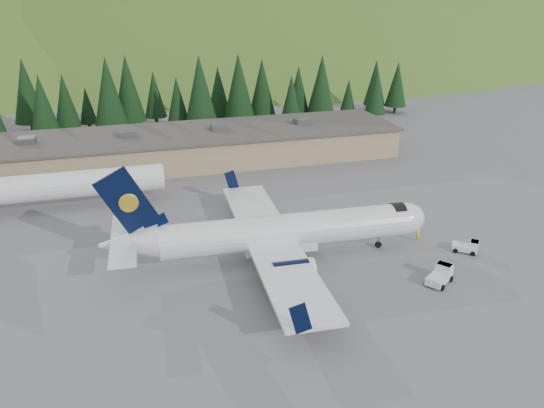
{
  "coord_description": "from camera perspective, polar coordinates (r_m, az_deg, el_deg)",
  "views": [
    {
      "loc": [
        -16.21,
        -48.83,
        27.21
      ],
      "look_at": [
        0.0,
        6.0,
        4.0
      ],
      "focal_mm": 35.0,
      "sensor_mm": 36.0,
      "label": 1
    }
  ],
  "objects": [
    {
      "name": "tree_line",
      "position": [
        110.83,
        -13.56,
        11.41
      ],
      "size": [
        112.69,
        18.12,
        14.4
      ],
      "color": "black",
      "rests_on": "ground"
    },
    {
      "name": "second_airliner",
      "position": [
        75.25,
        -22.22,
        1.89
      ],
      "size": [
        27.5,
        11.0,
        10.05
      ],
      "color": "white",
      "rests_on": "ground"
    },
    {
      "name": "ramp_worker",
      "position": [
        63.69,
        15.42,
        -3.14
      ],
      "size": [
        0.77,
        0.62,
        1.84
      ],
      "primitive_type": "imported",
      "rotation": [
        0.0,
        0.0,
        3.45
      ],
      "color": "yellow",
      "rests_on": "ground"
    },
    {
      "name": "ground",
      "position": [
        58.2,
        1.68,
        -5.79
      ],
      "size": [
        600.0,
        600.0,
        0.0
      ],
      "primitive_type": "plane",
      "color": "#5A5A5F"
    },
    {
      "name": "baggage_tug_b",
      "position": [
        62.95,
        20.3,
        -4.34
      ],
      "size": [
        2.99,
        2.82,
        1.47
      ],
      "rotation": [
        0.0,
        0.0,
        -0.7
      ],
      "color": "white",
      "rests_on": "ground"
    },
    {
      "name": "airliner",
      "position": [
        56.57,
        0.7,
        -3.1
      ],
      "size": [
        35.42,
        33.21,
        11.76
      ],
      "rotation": [
        0.0,
        0.0,
        -0.05
      ],
      "color": "white",
      "rests_on": "ground"
    },
    {
      "name": "hills",
      "position": [
        287.37,
        -1.19,
        -0.42
      ],
      "size": [
        614.0,
        330.0,
        300.0
      ],
      "color": "#3A5B1A",
      "rests_on": "ground"
    },
    {
      "name": "baggage_tug_a",
      "position": [
        55.88,
        17.66,
        -7.3
      ],
      "size": [
        3.56,
        3.15,
        1.71
      ],
      "rotation": [
        0.0,
        0.0,
        0.6
      ],
      "color": "white",
      "rests_on": "ground"
    },
    {
      "name": "terminal_building",
      "position": [
        90.94,
        -8.83,
        6.14
      ],
      "size": [
        71.0,
        17.0,
        6.1
      ],
      "color": "#8F7E58",
      "rests_on": "ground"
    }
  ]
}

